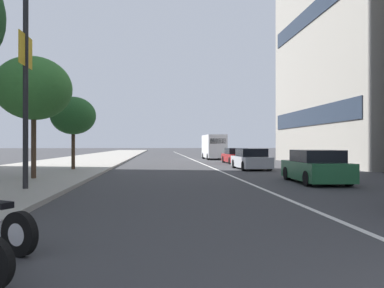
{
  "coord_description": "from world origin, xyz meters",
  "views": [
    {
      "loc": [
        -1.95,
        3.93,
        1.65
      ],
      "look_at": [
        15.59,
        2.29,
        1.71
      ],
      "focal_mm": 34.11,
      "sensor_mm": 36.0,
      "label": 1
    }
  ],
  "objects_px": {
    "car_lead_in_lane": "(251,160)",
    "delivery_van_ahead": "(214,146)",
    "street_lamp_with_banners": "(34,32)",
    "street_tree_far_plaza": "(34,89)",
    "car_approaching_light": "(236,156)",
    "car_far_down_avenue": "(316,167)",
    "street_tree_by_lamp_post": "(73,116)"
  },
  "relations": [
    {
      "from": "delivery_van_ahead",
      "to": "street_tree_far_plaza",
      "type": "bearing_deg",
      "value": 152.63
    },
    {
      "from": "car_lead_in_lane",
      "to": "street_lamp_with_banners",
      "type": "bearing_deg",
      "value": 135.88
    },
    {
      "from": "street_tree_far_plaza",
      "to": "street_tree_by_lamp_post",
      "type": "height_order",
      "value": "street_tree_far_plaza"
    },
    {
      "from": "car_approaching_light",
      "to": "street_tree_far_plaza",
      "type": "bearing_deg",
      "value": 139.91
    },
    {
      "from": "car_lead_in_lane",
      "to": "delivery_van_ahead",
      "type": "relative_size",
      "value": 0.82
    },
    {
      "from": "street_tree_far_plaza",
      "to": "street_tree_by_lamp_post",
      "type": "distance_m",
      "value": 6.28
    },
    {
      "from": "street_lamp_with_banners",
      "to": "street_tree_far_plaza",
      "type": "bearing_deg",
      "value": 18.07
    },
    {
      "from": "car_approaching_light",
      "to": "car_lead_in_lane",
      "type": "bearing_deg",
      "value": 174.7
    },
    {
      "from": "car_lead_in_lane",
      "to": "car_far_down_avenue",
      "type": "bearing_deg",
      "value": -177.23
    },
    {
      "from": "car_lead_in_lane",
      "to": "street_lamp_with_banners",
      "type": "height_order",
      "value": "street_lamp_with_banners"
    },
    {
      "from": "car_far_down_avenue",
      "to": "car_lead_in_lane",
      "type": "xyz_separation_m",
      "value": [
        8.97,
        0.57,
        -0.02
      ]
    },
    {
      "from": "car_approaching_light",
      "to": "street_lamp_with_banners",
      "type": "distance_m",
      "value": 22.84
    },
    {
      "from": "car_far_down_avenue",
      "to": "car_approaching_light",
      "type": "height_order",
      "value": "car_far_down_avenue"
    },
    {
      "from": "street_lamp_with_banners",
      "to": "street_tree_by_lamp_post",
      "type": "distance_m",
      "value": 10.48
    },
    {
      "from": "car_far_down_avenue",
      "to": "street_tree_far_plaza",
      "type": "height_order",
      "value": "street_tree_far_plaza"
    },
    {
      "from": "car_approaching_light",
      "to": "street_lamp_with_banners",
      "type": "xyz_separation_m",
      "value": [
        -19.24,
        11.28,
        4.95
      ]
    },
    {
      "from": "street_lamp_with_banners",
      "to": "street_tree_by_lamp_post",
      "type": "xyz_separation_m",
      "value": [
        10.22,
        0.96,
        -2.11
      ]
    },
    {
      "from": "street_tree_far_plaza",
      "to": "car_far_down_avenue",
      "type": "bearing_deg",
      "value": -97.71
    },
    {
      "from": "car_approaching_light",
      "to": "delivery_van_ahead",
      "type": "distance_m",
      "value": 9.6
    },
    {
      "from": "car_lead_in_lane",
      "to": "street_lamp_with_banners",
      "type": "relative_size",
      "value": 0.46
    },
    {
      "from": "car_lead_in_lane",
      "to": "car_approaching_light",
      "type": "relative_size",
      "value": 0.94
    },
    {
      "from": "car_far_down_avenue",
      "to": "car_approaching_light",
      "type": "relative_size",
      "value": 0.92
    },
    {
      "from": "car_far_down_avenue",
      "to": "car_approaching_light",
      "type": "xyz_separation_m",
      "value": [
        16.93,
        -0.09,
        -0.04
      ]
    },
    {
      "from": "car_far_down_avenue",
      "to": "car_lead_in_lane",
      "type": "distance_m",
      "value": 8.99
    },
    {
      "from": "car_approaching_light",
      "to": "delivery_van_ahead",
      "type": "height_order",
      "value": "delivery_van_ahead"
    },
    {
      "from": "car_lead_in_lane",
      "to": "street_tree_by_lamp_post",
      "type": "height_order",
      "value": "street_tree_by_lamp_post"
    },
    {
      "from": "car_far_down_avenue",
      "to": "street_tree_far_plaza",
      "type": "bearing_deg",
      "value": 85.11
    },
    {
      "from": "car_lead_in_lane",
      "to": "delivery_van_ahead",
      "type": "distance_m",
      "value": 17.53
    },
    {
      "from": "car_lead_in_lane",
      "to": "car_approaching_light",
      "type": "xyz_separation_m",
      "value": [
        7.96,
        -0.66,
        -0.02
      ]
    },
    {
      "from": "street_tree_far_plaza",
      "to": "street_tree_by_lamp_post",
      "type": "relative_size",
      "value": 1.22
    },
    {
      "from": "street_tree_by_lamp_post",
      "to": "car_far_down_avenue",
      "type": "bearing_deg",
      "value": -123.09
    },
    {
      "from": "delivery_van_ahead",
      "to": "street_tree_by_lamp_post",
      "type": "bearing_deg",
      "value": 146.31
    }
  ]
}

